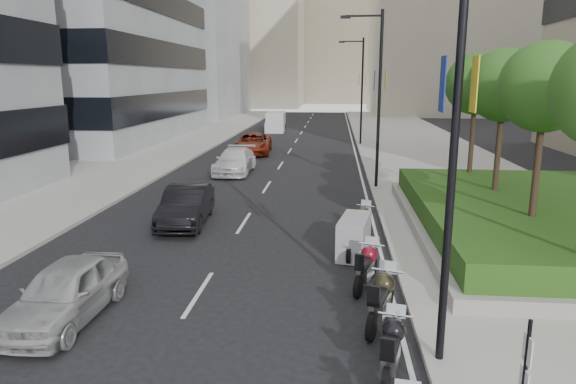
# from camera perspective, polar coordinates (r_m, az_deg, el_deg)

# --- Properties ---
(ground) EXTENTS (160.00, 160.00, 0.00)m
(ground) POSITION_cam_1_polar(r_m,az_deg,el_deg) (10.61, -7.48, -20.13)
(ground) COLOR black
(ground) RESTS_ON ground
(sidewalk_right) EXTENTS (10.00, 100.00, 0.15)m
(sidewalk_right) POSITION_cam_1_polar(r_m,az_deg,el_deg) (39.70, 15.24, 3.95)
(sidewalk_right) COLOR #9E9B93
(sidewalk_right) RESTS_ON ground
(sidewalk_left) EXTENTS (8.00, 100.00, 0.15)m
(sidewalk_left) POSITION_cam_1_polar(r_m,az_deg,el_deg) (41.56, -14.68, 4.35)
(sidewalk_left) COLOR #9E9B93
(sidewalk_left) RESTS_ON ground
(lane_edge) EXTENTS (0.12, 100.00, 0.01)m
(lane_edge) POSITION_cam_1_polar(r_m,az_deg,el_deg) (39.14, 7.55, 4.06)
(lane_edge) COLOR silver
(lane_edge) RESTS_ON ground
(lane_centre) EXTENTS (0.12, 100.00, 0.01)m
(lane_centre) POSITION_cam_1_polar(r_m,az_deg,el_deg) (39.27, -0.07, 4.19)
(lane_centre) COLOR silver
(lane_centre) RESTS_ON ground
(building_grey_far) EXTENTS (22.00, 26.00, 30.00)m
(building_grey_far) POSITION_cam_1_polar(r_m,az_deg,el_deg) (83.42, -13.75, 18.60)
(building_grey_far) COLOR gray
(building_grey_far) RESTS_ON ground
(building_cream_left) EXTENTS (26.00, 24.00, 34.00)m
(building_cream_left) POSITION_cam_1_polar(r_m,az_deg,el_deg) (111.11, -5.48, 18.32)
(building_cream_left) COLOR #B7AD93
(building_cream_left) RESTS_ON ground
(building_cream_centre) EXTENTS (30.00, 24.00, 38.00)m
(building_cream_centre) POSITION_cam_1_polar(r_m,az_deg,el_deg) (129.37, 5.45, 18.39)
(building_cream_centre) COLOR #B7AD93
(building_cream_centre) RESTS_ON ground
(planter) EXTENTS (10.00, 14.00, 0.40)m
(planter) POSITION_cam_1_polar(r_m,az_deg,el_deg) (20.99, 27.21, -3.67)
(planter) COLOR gray
(planter) RESTS_ON sidewalk_right
(hedge) EXTENTS (9.40, 13.40, 0.80)m
(hedge) POSITION_cam_1_polar(r_m,az_deg,el_deg) (20.84, 27.37, -2.09)
(hedge) COLOR #264915
(hedge) RESTS_ON planter
(tree_1) EXTENTS (2.80, 2.80, 6.30)m
(tree_1) POSITION_cam_1_polar(r_m,az_deg,el_deg) (17.88, 26.69, 10.33)
(tree_1) COLOR #332319
(tree_1) RESTS_ON planter
(tree_2) EXTENTS (2.80, 2.80, 6.30)m
(tree_2) POSITION_cam_1_polar(r_m,az_deg,el_deg) (21.66, 22.86, 10.83)
(tree_2) COLOR #332319
(tree_2) RESTS_ON planter
(tree_3) EXTENTS (2.80, 2.80, 6.30)m
(tree_3) POSITION_cam_1_polar(r_m,az_deg,el_deg) (25.51, 20.17, 11.16)
(tree_3) COLOR #332319
(tree_3) RESTS_ON planter
(lamp_post_0) EXTENTS (2.34, 0.45, 9.00)m
(lamp_post_0) POSITION_cam_1_polar(r_m,az_deg,el_deg) (9.92, 17.31, 8.27)
(lamp_post_0) COLOR black
(lamp_post_0) RESTS_ON ground
(lamp_post_1) EXTENTS (2.34, 0.45, 9.00)m
(lamp_post_1) POSITION_cam_1_polar(r_m,az_deg,el_deg) (26.78, 9.80, 10.99)
(lamp_post_1) COLOR black
(lamp_post_1) RESTS_ON ground
(lamp_post_2) EXTENTS (2.34, 0.45, 9.00)m
(lamp_post_2) POSITION_cam_1_polar(r_m,az_deg,el_deg) (44.74, 8.03, 11.60)
(lamp_post_2) COLOR black
(lamp_post_2) RESTS_ON ground
(motorcycle_2) EXTENTS (0.77, 2.11, 1.07)m
(motorcycle_2) POSITION_cam_1_polar(r_m,az_deg,el_deg) (10.63, 11.45, -16.64)
(motorcycle_2) COLOR black
(motorcycle_2) RESTS_ON ground
(motorcycle_3) EXTENTS (0.99, 2.26, 1.17)m
(motorcycle_3) POSITION_cam_1_polar(r_m,az_deg,el_deg) (12.54, 10.34, -11.61)
(motorcycle_3) COLOR black
(motorcycle_3) RESTS_ON ground
(motorcycle_4) EXTENTS (0.92, 2.13, 1.09)m
(motorcycle_4) POSITION_cam_1_polar(r_m,az_deg,el_deg) (14.59, 8.73, -8.17)
(motorcycle_4) COLOR black
(motorcycle_4) RESTS_ON ground
(motorcycle_5) EXTENTS (1.22, 2.23, 1.28)m
(motorcycle_5) POSITION_cam_1_polar(r_m,az_deg,el_deg) (16.98, 7.34, -4.93)
(motorcycle_5) COLOR black
(motorcycle_5) RESTS_ON ground
(motorcycle_6) EXTENTS (1.04, 1.99, 1.06)m
(motorcycle_6) POSITION_cam_1_polar(r_m,az_deg,el_deg) (19.08, 8.06, -3.21)
(motorcycle_6) COLOR black
(motorcycle_6) RESTS_ON ground
(car_a) EXTENTS (1.77, 4.20, 1.42)m
(car_a) POSITION_cam_1_polar(r_m,az_deg,el_deg) (13.61, -23.45, -10.10)
(car_a) COLOR #ADADAF
(car_a) RESTS_ON ground
(car_b) EXTENTS (1.98, 4.69, 1.51)m
(car_b) POSITION_cam_1_polar(r_m,az_deg,el_deg) (20.78, -11.24, -1.50)
(car_b) COLOR black
(car_b) RESTS_ON ground
(car_c) EXTENTS (2.10, 5.15, 1.49)m
(car_c) POSITION_cam_1_polar(r_m,az_deg,el_deg) (31.64, -5.91, 3.46)
(car_c) COLOR white
(car_c) RESTS_ON ground
(car_d) EXTENTS (2.98, 5.83, 1.58)m
(car_d) POSITION_cam_1_polar(r_m,az_deg,el_deg) (39.72, -3.90, 5.40)
(car_d) COLOR maroon
(car_d) RESTS_ON ground
(delivery_van) EXTENTS (2.12, 5.04, 2.08)m
(delivery_van) POSITION_cam_1_polar(r_m,az_deg,el_deg) (56.35, -1.38, 7.72)
(delivery_van) COLOR white
(delivery_van) RESTS_ON ground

